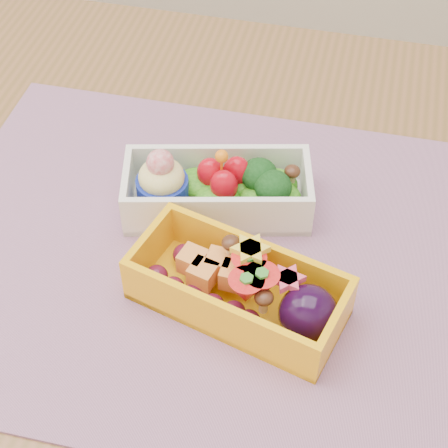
% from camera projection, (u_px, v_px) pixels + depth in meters
% --- Properties ---
extents(table, '(1.20, 0.80, 0.75)m').
position_uv_depth(table, '(176.00, 315.00, 0.74)').
color(table, brown).
rests_on(table, ground).
extents(placemat, '(0.54, 0.42, 0.00)m').
position_uv_depth(placemat, '(215.00, 255.00, 0.66)').
color(placemat, '#A16F8C').
rests_on(placemat, table).
extents(bento_white, '(0.19, 0.12, 0.07)m').
position_uv_depth(bento_white, '(216.00, 189.00, 0.68)').
color(bento_white, white).
rests_on(bento_white, placemat).
extents(bento_yellow, '(0.19, 0.12, 0.06)m').
position_uv_depth(bento_yellow, '(242.00, 289.00, 0.60)').
color(bento_yellow, '#FFB10D').
rests_on(bento_yellow, placemat).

